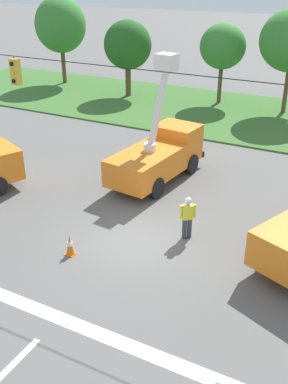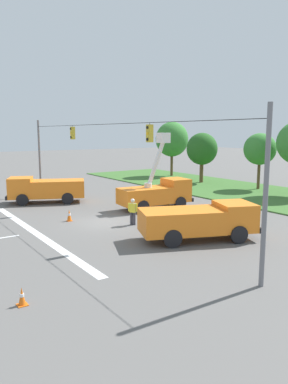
{
  "view_description": "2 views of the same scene",
  "coord_description": "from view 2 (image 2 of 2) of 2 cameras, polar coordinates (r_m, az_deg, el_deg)",
  "views": [
    {
      "loc": [
        7.14,
        -12.95,
        9.51
      ],
      "look_at": [
        -0.52,
        1.73,
        1.24
      ],
      "focal_mm": 42.0,
      "sensor_mm": 36.0,
      "label": 1
    },
    {
      "loc": [
        22.08,
        -11.85,
        6.09
      ],
      "look_at": [
        0.72,
        2.7,
        1.94
      ],
      "focal_mm": 35.0,
      "sensor_mm": 36.0,
      "label": 2
    }
  ],
  "objects": [
    {
      "name": "ground_plane",
      "position": [
        25.79,
        -5.88,
        -4.59
      ],
      "size": [
        200.0,
        200.0,
        0.0
      ],
      "primitive_type": "plane",
      "color": "#605E5B"
    },
    {
      "name": "grass_verge",
      "position": [
        37.62,
        18.99,
        -0.62
      ],
      "size": [
        56.0,
        12.0,
        0.1
      ],
      "primitive_type": "cube",
      "color": "#3D6B2D",
      "rests_on": "ground"
    },
    {
      "name": "lane_markings",
      "position": [
        23.56,
        -19.65,
        -6.4
      ],
      "size": [
        17.6,
        15.25,
        0.01
      ],
      "color": "silver",
      "rests_on": "ground"
    },
    {
      "name": "signal_gantry",
      "position": [
        25.12,
        -6.03,
        4.86
      ],
      "size": [
        26.2,
        0.33,
        7.2
      ],
      "color": "slate",
      "rests_on": "ground"
    },
    {
      "name": "tree_far_west",
      "position": [
        51.87,
        4.28,
        8.0
      ],
      "size": [
        4.36,
        4.55,
        7.49
      ],
      "color": "brown",
      "rests_on": "ground"
    },
    {
      "name": "tree_west",
      "position": [
        45.34,
        8.82,
        6.48
      ],
      "size": [
        3.84,
        3.52,
        6.01
      ],
      "color": "brown",
      "rests_on": "ground"
    },
    {
      "name": "tree_centre",
      "position": [
        41.38,
        17.24,
        6.24
      ],
      "size": [
        3.43,
        3.3,
        5.99
      ],
      "color": "brown",
      "rests_on": "ground"
    },
    {
      "name": "utility_truck_bucket_lift",
      "position": [
        29.93,
        2.02,
        0.0
      ],
      "size": [
        2.88,
        6.14,
        6.05
      ],
      "color": "orange",
      "rests_on": "ground"
    },
    {
      "name": "utility_truck_support_near",
      "position": [
        33.6,
        -14.76,
        0.51
      ],
      "size": [
        4.83,
        6.9,
        2.25
      ],
      "color": "orange",
      "rests_on": "ground"
    },
    {
      "name": "utility_truck_support_far",
      "position": [
        21.53,
        8.5,
        -4.22
      ],
      "size": [
        4.78,
        7.08,
        2.07
      ],
      "color": "orange",
      "rests_on": "ground"
    },
    {
      "name": "road_worker",
      "position": [
        24.73,
        -1.72,
        -2.77
      ],
      "size": [
        0.54,
        0.43,
        1.77
      ],
      "color": "#383842",
      "rests_on": "ground"
    },
    {
      "name": "traffic_cone_foreground_right",
      "position": [
        26.38,
        -11.32,
        -3.5
      ],
      "size": [
        0.36,
        0.36,
        0.82
      ],
      "color": "orange",
      "rests_on": "ground"
    },
    {
      "name": "traffic_cone_mid_left",
      "position": [
        14.43,
        -18.11,
        -14.92
      ],
      "size": [
        0.36,
        0.36,
        0.67
      ],
      "color": "orange",
      "rests_on": "ground"
    }
  ]
}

